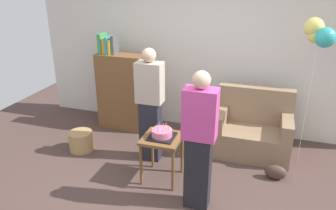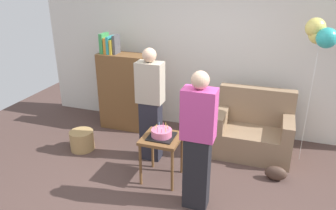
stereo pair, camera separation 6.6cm
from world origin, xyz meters
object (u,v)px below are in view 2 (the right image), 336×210
(wicker_basket, at_px, (82,140))
(handbag, at_px, (276,173))
(birthday_cake, at_px, (162,133))
(person_blowing_candles, at_px, (150,105))
(bookshelf, at_px, (123,90))
(person_holding_cake, at_px, (198,142))
(balloon_bunch, at_px, (320,33))
(couch, at_px, (253,132))
(side_table, at_px, (162,144))

(wicker_basket, height_order, handbag, wicker_basket)
(birthday_cake, relative_size, person_blowing_candles, 0.20)
(bookshelf, relative_size, handbag, 5.78)
(person_holding_cake, distance_m, balloon_bunch, 2.13)
(person_holding_cake, xyz_separation_m, wicker_basket, (-1.97, 0.69, -0.68))
(couch, distance_m, birthday_cake, 1.54)
(handbag, height_order, balloon_bunch, balloon_bunch)
(bookshelf, height_order, person_holding_cake, person_holding_cake)
(handbag, bearing_deg, couch, 120.51)
(couch, relative_size, bookshelf, 0.68)
(balloon_bunch, bearing_deg, person_blowing_candles, -161.98)
(side_table, bearing_deg, birthday_cake, -52.59)
(couch, xyz_separation_m, handbag, (0.37, -0.63, -0.24))
(birthday_cake, bearing_deg, handbag, 17.17)
(birthday_cake, bearing_deg, wicker_basket, 167.13)
(person_holding_cake, bearing_deg, balloon_bunch, -129.36)
(wicker_basket, distance_m, handbag, 2.84)
(bookshelf, xyz_separation_m, person_holding_cake, (1.70, -1.63, 0.15))
(side_table, xyz_separation_m, person_holding_cake, (0.55, -0.37, 0.32))
(couch, relative_size, birthday_cake, 3.44)
(couch, bearing_deg, person_holding_cake, -109.02)
(person_holding_cake, bearing_deg, side_table, -34.47)
(couch, height_order, side_table, couch)
(bookshelf, bearing_deg, wicker_basket, -106.09)
(bookshelf, relative_size, wicker_basket, 4.50)
(balloon_bunch, bearing_deg, side_table, -147.41)
(bookshelf, distance_m, side_table, 1.71)
(person_blowing_candles, height_order, handbag, person_blowing_candles)
(couch, relative_size, balloon_bunch, 0.55)
(birthday_cake, xyz_separation_m, person_blowing_candles, (-0.32, 0.44, 0.17))
(side_table, height_order, wicker_basket, side_table)
(bookshelf, bearing_deg, handbag, -17.80)
(person_holding_cake, bearing_deg, couch, -109.76)
(person_blowing_candles, bearing_deg, side_table, -61.40)
(couch, bearing_deg, birthday_cake, -134.37)
(handbag, bearing_deg, bookshelf, 162.20)
(birthday_cake, distance_m, handbag, 1.59)
(couch, height_order, balloon_bunch, balloon_bunch)
(couch, xyz_separation_m, birthday_cake, (-1.05, -1.07, 0.32))
(handbag, bearing_deg, birthday_cake, -162.83)
(bookshelf, height_order, wicker_basket, bookshelf)
(person_blowing_candles, bearing_deg, wicker_basket, 178.54)
(person_holding_cake, distance_m, wicker_basket, 2.19)
(couch, relative_size, handbag, 3.93)
(side_table, distance_m, wicker_basket, 1.50)
(person_blowing_candles, distance_m, handbag, 1.89)
(side_table, xyz_separation_m, handbag, (1.42, 0.44, -0.42))
(person_holding_cake, height_order, balloon_bunch, balloon_bunch)
(person_blowing_candles, height_order, balloon_bunch, balloon_bunch)
(side_table, height_order, person_holding_cake, person_holding_cake)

